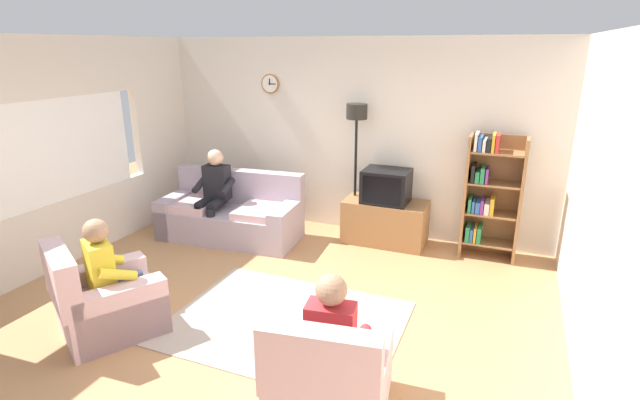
{
  "coord_description": "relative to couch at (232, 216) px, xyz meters",
  "views": [
    {
      "loc": [
        2.15,
        -3.75,
        2.58
      ],
      "look_at": [
        0.3,
        0.76,
        1.01
      ],
      "focal_mm": 27.01,
      "sensor_mm": 36.0,
      "label": 1
    }
  ],
  "objects": [
    {
      "name": "armchair_near_bookshelf",
      "position": [
        2.51,
        -2.67,
        -0.02
      ],
      "size": [
        0.92,
        0.99,
        0.9
      ],
      "color": "beige",
      "rests_on": "ground_plane"
    },
    {
      "name": "area_rug",
      "position": [
        1.67,
        -1.72,
        -0.31
      ],
      "size": [
        2.2,
        1.7,
        0.01
      ],
      "primitive_type": "cube",
      "color": "#AD9E8E",
      "rests_on": "ground_plane"
    },
    {
      "name": "person_in_left_armchair",
      "position": [
        0.23,
        -2.38,
        0.29
      ],
      "size": [
        0.61,
        0.63,
        1.12
      ],
      "color": "yellow",
      "rests_on": "ground_plane"
    },
    {
      "name": "right_wall",
      "position": [
        4.25,
        -1.63,
        1.04
      ],
      "size": [
        0.12,
        5.8,
        2.7
      ],
      "primitive_type": "cube",
      "color": "silver",
      "rests_on": "ground_plane"
    },
    {
      "name": "tv_stand",
      "position": [
        2.03,
        0.63,
        -0.02
      ],
      "size": [
        1.1,
        0.56,
        0.59
      ],
      "color": "olive",
      "rests_on": "ground_plane"
    },
    {
      "name": "tv",
      "position": [
        2.03,
        0.6,
        0.5
      ],
      "size": [
        0.6,
        0.49,
        0.44
      ],
      "color": "black",
      "rests_on": "tv_stand"
    },
    {
      "name": "floor_lamp",
      "position": [
        1.56,
        0.72,
        1.14
      ],
      "size": [
        0.28,
        0.28,
        1.85
      ],
      "color": "black",
      "rests_on": "ground_plane"
    },
    {
      "name": "person_on_couch",
      "position": [
        -0.19,
        -0.11,
        0.39
      ],
      "size": [
        0.54,
        0.56,
        1.24
      ],
      "color": "black",
      "rests_on": "ground_plane"
    },
    {
      "name": "left_wall_assembly",
      "position": [
        -1.47,
        -1.59,
        1.03
      ],
      "size": [
        0.12,
        5.8,
        2.7
      ],
      "color": "silver",
      "rests_on": "ground_plane"
    },
    {
      "name": "ground_plane",
      "position": [
        1.39,
        -1.63,
        -0.31
      ],
      "size": [
        12.0,
        12.0,
        0.0
      ],
      "primitive_type": "plane",
      "color": "#B27F51"
    },
    {
      "name": "couch",
      "position": [
        0.0,
        0.0,
        0.0
      ],
      "size": [
        1.97,
        1.03,
        0.9
      ],
      "color": "#A899A8",
      "rests_on": "ground_plane"
    },
    {
      "name": "armchair_near_window",
      "position": [
        0.18,
        -2.46,
        -0.02
      ],
      "size": [
        1.14,
        1.17,
        0.9
      ],
      "color": "beige",
      "rests_on": "ground_plane"
    },
    {
      "name": "back_wall_assembly",
      "position": [
        1.38,
        1.03,
        1.04
      ],
      "size": [
        6.2,
        0.17,
        2.7
      ],
      "color": "silver",
      "rests_on": "ground_plane"
    },
    {
      "name": "person_in_right_armchair",
      "position": [
        2.5,
        -2.59,
        0.29
      ],
      "size": [
        0.55,
        0.57,
        1.12
      ],
      "color": "red",
      "rests_on": "ground_plane"
    },
    {
      "name": "bookshelf",
      "position": [
        3.32,
        0.7,
        0.51
      ],
      "size": [
        0.68,
        0.36,
        1.58
      ],
      "color": "olive",
      "rests_on": "ground_plane"
    }
  ]
}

